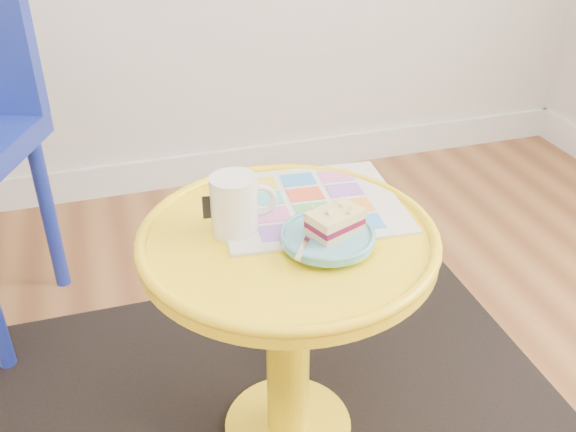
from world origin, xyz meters
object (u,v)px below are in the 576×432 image
object	(u,v)px
side_table	(288,298)
plate	(328,237)
mug	(236,203)
newspaper	(309,204)

from	to	relation	value
side_table	plate	size ratio (longest dim) A/B	3.28
plate	mug	bearing A→B (deg)	146.05
newspaper	side_table	bearing A→B (deg)	-123.45
side_table	mug	size ratio (longest dim) A/B	4.51
mug	plate	xyz separation A→B (m)	(0.14, -0.10, -0.04)
side_table	mug	bearing A→B (deg)	155.38
plate	newspaper	bearing A→B (deg)	83.56
mug	plate	size ratio (longest dim) A/B	0.73
mug	plate	bearing A→B (deg)	-26.32
newspaper	mug	xyz separation A→B (m)	(-0.16, -0.05, 0.06)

